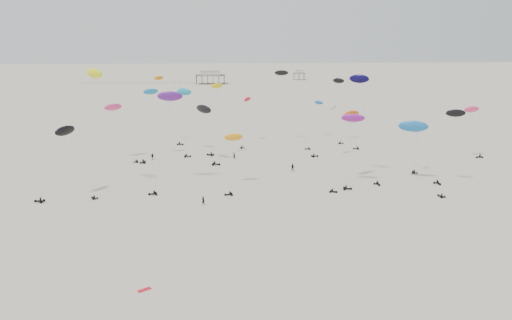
{
  "coord_description": "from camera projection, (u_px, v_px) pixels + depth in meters",
  "views": [
    {
      "loc": [
        -9.03,
        -14.37,
        32.19
      ],
      "look_at": [
        0.0,
        88.0,
        7.0
      ],
      "focal_mm": 35.0,
      "sensor_mm": 36.0,
      "label": 1
    }
  ],
  "objects": [
    {
      "name": "spectator_1",
      "position": [
        293.0,
        171.0,
        123.83
      ],
      "size": [
        1.21,
        0.85,
        2.24
      ],
      "primitive_type": "imported",
      "rotation": [
        0.0,
        0.0,
        6.07
      ],
      "color": "black",
      "rests_on": "ground"
    },
    {
      "name": "spectator_2",
      "position": [
        152.0,
        160.0,
        135.3
      ],
      "size": [
        1.45,
        0.98,
        2.24
      ],
      "primitive_type": "imported",
      "rotation": [
        0.0,
        0.0,
        6.07
      ],
      "color": "black",
      "rests_on": "ground"
    },
    {
      "name": "rig_2",
      "position": [
        473.0,
        120.0,
        135.82
      ],
      "size": [
        6.44,
        3.04,
        14.5
      ],
      "rotation": [
        0.0,
        0.0,
        1.77
      ],
      "color": "black",
      "rests_on": "ground"
    },
    {
      "name": "rig_3",
      "position": [
        246.0,
        114.0,
        155.07
      ],
      "size": [
        5.1,
        14.61,
        16.98
      ],
      "rotation": [
        0.0,
        0.0,
        2.85
      ],
      "color": "black",
      "rests_on": "ground"
    },
    {
      "name": "rig_1",
      "position": [
        416.0,
        148.0,
        121.62
      ],
      "size": [
        3.47,
        4.29,
        11.27
      ],
      "rotation": [
        0.0,
        0.0,
        6.25
      ],
      "color": "black",
      "rests_on": "ground"
    },
    {
      "name": "rig_5",
      "position": [
        148.0,
        113.0,
        135.28
      ],
      "size": [
        4.97,
        12.55,
        19.49
      ],
      "rotation": [
        0.0,
        0.0,
        5.99
      ],
      "color": "black",
      "rests_on": "ground"
    },
    {
      "name": "rig_17",
      "position": [
        286.0,
        85.0,
        155.04
      ],
      "size": [
        9.32,
        16.7,
        25.73
      ],
      "rotation": [
        0.0,
        0.0,
        1.39
      ],
      "color": "black",
      "rests_on": "ground"
    },
    {
      "name": "rig_6",
      "position": [
        349.0,
        122.0,
        113.77
      ],
      "size": [
        10.24,
        14.62,
        18.46
      ],
      "rotation": [
        0.0,
        0.0,
        4.16
      ],
      "color": "black",
      "rests_on": "ground"
    },
    {
      "name": "ground_plane",
      "position": [
        233.0,
        114.0,
        215.84
      ],
      "size": [
        900.0,
        900.0,
        0.0
      ],
      "primitive_type": "plane",
      "color": "beige"
    },
    {
      "name": "pier_fence",
      "position": [
        137.0,
        83.0,
        355.49
      ],
      "size": [
        80.2,
        0.2,
        1.5
      ],
      "color": "black",
      "rests_on": "ground"
    },
    {
      "name": "rig_4",
      "position": [
        451.0,
        130.0,
        110.95
      ],
      "size": [
        6.41,
        3.59,
        17.09
      ],
      "rotation": [
        0.0,
        0.0,
        3.38
      ],
      "color": "black",
      "rests_on": "ground"
    },
    {
      "name": "rig_20",
      "position": [
        326.0,
        126.0,
        137.6
      ],
      "size": [
        7.71,
        3.85,
        14.55
      ],
      "rotation": [
        0.0,
        0.0,
        4.86
      ],
      "color": "black",
      "rests_on": "ground"
    },
    {
      "name": "rig_11",
      "position": [
        325.0,
        113.0,
        162.07
      ],
      "size": [
        7.24,
        14.66,
        16.72
      ],
      "rotation": [
        0.0,
        0.0,
        4.76
      ],
      "color": "black",
      "rests_on": "ground"
    },
    {
      "name": "pavilion_main",
      "position": [
        210.0,
        78.0,
        359.1
      ],
      "size": [
        21.0,
        13.0,
        9.8
      ],
      "color": "brown",
      "rests_on": "ground"
    },
    {
      "name": "rig_12",
      "position": [
        343.0,
        99.0,
        153.94
      ],
      "size": [
        5.72,
        15.91,
        22.47
      ],
      "rotation": [
        0.0,
        0.0,
        1.38
      ],
      "color": "black",
      "rests_on": "ground"
    },
    {
      "name": "rig_15",
      "position": [
        415.0,
        130.0,
        112.9
      ],
      "size": [
        7.18,
        16.95,
        17.38
      ],
      "rotation": [
        0.0,
        0.0,
        0.37
      ],
      "color": "black",
      "rests_on": "ground"
    },
    {
      "name": "rig_10",
      "position": [
        233.0,
        148.0,
        109.83
      ],
      "size": [
        4.53,
        10.81,
        13.09
      ],
      "rotation": [
        0.0,
        0.0,
        1.69
      ],
      "color": "black",
      "rests_on": "ground"
    },
    {
      "name": "rig_19",
      "position": [
        352.0,
        129.0,
        110.18
      ],
      "size": [
        6.06,
        8.01,
        16.24
      ],
      "rotation": [
        0.0,
        0.0,
        4.5
      ],
      "color": "black",
      "rests_on": "ground"
    },
    {
      "name": "spectator_0",
      "position": [
        203.0,
        205.0,
        98.95
      ],
      "size": [
        0.92,
        0.85,
        2.08
      ],
      "primitive_type": "imported",
      "rotation": [
        0.0,
        0.0,
        2.57
      ],
      "color": "black",
      "rests_on": "ground"
    },
    {
      "name": "rig_7",
      "position": [
        169.0,
        109.0,
        154.46
      ],
      "size": [
        9.19,
        8.79,
        21.14
      ],
      "rotation": [
        0.0,
        0.0,
        4.28
      ],
      "color": "black",
      "rests_on": "ground"
    },
    {
      "name": "rig_14",
      "position": [
        206.0,
        117.0,
        131.69
      ],
      "size": [
        6.76,
        10.06,
        15.41
      ],
      "rotation": [
        0.0,
        0.0,
        4.54
      ],
      "color": "black",
      "rests_on": "ground"
    },
    {
      "name": "grounded_kite_b",
      "position": [
        144.0,
        290.0,
        65.46
      ],
      "size": [
        1.87,
        1.61,
        0.07
      ],
      "primitive_type": "cube",
      "rotation": [
        0.0,
        0.0,
        0.62
      ],
      "color": "red",
      "rests_on": "ground"
    },
    {
      "name": "rig_13",
      "position": [
        168.0,
        107.0,
        110.12
      ],
      "size": [
        7.41,
        12.54,
        21.9
      ],
      "rotation": [
        0.0,
        0.0,
        1.78
      ],
      "color": "black",
      "rests_on": "ground"
    },
    {
      "name": "rig_0",
      "position": [
        362.0,
        96.0,
        115.46
      ],
      "size": [
        5.68,
        12.66,
        24.55
      ],
      "rotation": [
        0.0,
        0.0,
        3.41
      ],
      "color": "black",
      "rests_on": "ground"
    },
    {
      "name": "rig_18",
      "position": [
        185.0,
        104.0,
        142.0
      ],
      "size": [
        4.95,
        11.55,
        18.87
      ],
      "rotation": [
        0.0,
        0.0,
        4.71
      ],
      "color": "black",
      "rests_on": "ground"
    },
    {
      "name": "spectator_3",
      "position": [
        234.0,
        159.0,
        136.46
      ],
      "size": [
        0.93,
        0.86,
        2.11
      ],
      "primitive_type": "imported",
      "rotation": [
        0.0,
        0.0,
        2.55
      ],
      "color": "black",
      "rests_on": "ground"
    },
    {
      "name": "pavilion_small",
      "position": [
        299.0,
        75.0,
        394.28
      ],
      "size": [
        9.0,
        7.0,
        8.0
      ],
      "color": "brown",
      "rests_on": "ground"
    },
    {
      "name": "rig_8",
      "position": [
        94.0,
        85.0,
        106.02
      ],
      "size": [
        5.26,
        13.78,
        26.63
      ],
      "rotation": [
        0.0,
        0.0,
        0.76
      ],
      "color": "black",
      "rests_on": "ground"
    },
    {
      "name": "rig_9",
      "position": [
        214.0,
        112.0,
        138.38
      ],
      "size": [
        5.34,
        4.55,
        20.29
      ],
      "rotation": [
        0.0,
        0.0,
        1.11
      ],
      "color": "black",
      "rests_on": "ground"
    },
    {
      "name": "rig_21",
      "position": [
        60.0,
        143.0,
        101.68
      ],
      "size": [
        8.22,
        8.26,
        15.14
      ],
      "rotation": [
        0.0,
        0.0,
        1.37
      ],
      "color": "black",
      "rests_on": "ground"
    },
    {
      "name": "rig_16",
      "position": [
        116.0,
        114.0,
        133.83
      ],
      "size": [
        9.69,
        8.81,
        16.0
      ],
      "rotation": [
        0.0,
        0.0,
        6.02
      ],
      "color": "black",
      "rests_on": "ground"
    }
  ]
}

